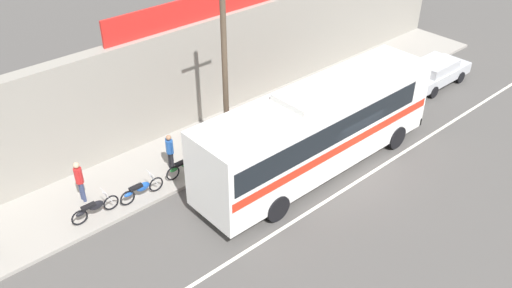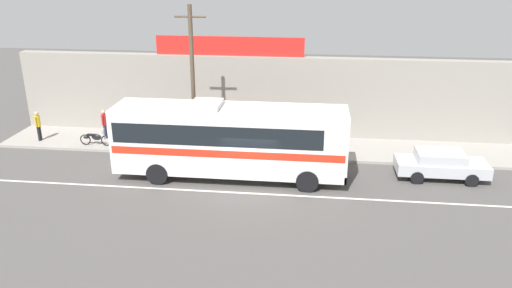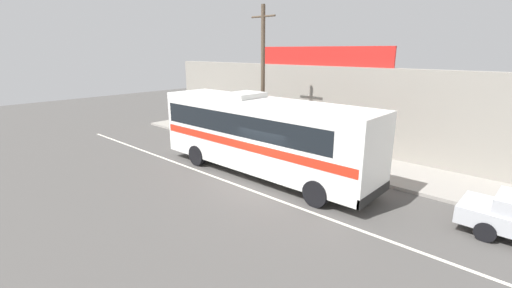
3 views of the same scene
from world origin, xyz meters
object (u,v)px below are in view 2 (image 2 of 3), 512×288
at_px(utility_pole, 193,79).
at_px(motorcycle_blue, 125,140).
at_px(pedestrian_by_curb, 104,122).
at_px(motorcycle_purple, 164,141).
at_px(pedestrian_far_right, 162,128).
at_px(intercity_bus, 228,137).
at_px(pedestrian_far_left, 38,124).
at_px(parked_car, 441,164).
at_px(motorcycle_green, 95,138).

bearing_deg(utility_pole, motorcycle_blue, 177.68).
distance_m(utility_pole, pedestrian_by_curb, 6.71).
distance_m(motorcycle_purple, motorcycle_blue, 2.16).
bearing_deg(utility_pole, pedestrian_by_curb, 165.33).
distance_m(motorcycle_purple, pedestrian_far_right, 0.88).
relative_size(motorcycle_blue, pedestrian_far_right, 1.16).
relative_size(utility_pole, motorcycle_blue, 4.21).
bearing_deg(pedestrian_by_curb, motorcycle_blue, -38.08).
height_order(utility_pole, motorcycle_purple, utility_pole).
distance_m(intercity_bus, pedestrian_far_left, 12.33).
bearing_deg(intercity_bus, pedestrian_far_left, 163.31).
xyz_separation_m(parked_car, motorcycle_green, (-18.49, 2.02, -0.17)).
bearing_deg(pedestrian_by_curb, intercity_bus, -27.96).
height_order(utility_pole, motorcycle_blue, utility_pole).
height_order(utility_pole, pedestrian_far_right, utility_pole).
relative_size(parked_car, utility_pole, 0.55).
distance_m(motorcycle_blue, motorcycle_green, 1.84).
distance_m(motorcycle_blue, pedestrian_far_right, 2.15).
height_order(intercity_bus, pedestrian_far_left, intercity_bus).
relative_size(motorcycle_purple, motorcycle_green, 1.02).
relative_size(pedestrian_by_curb, pedestrian_far_right, 1.08).
bearing_deg(motorcycle_green, intercity_bus, -20.79).
bearing_deg(utility_pole, pedestrian_far_left, 175.51).
bearing_deg(motorcycle_purple, motorcycle_blue, -175.60).
xyz_separation_m(motorcycle_blue, pedestrian_by_curb, (-1.72, 1.35, 0.59)).
bearing_deg(motorcycle_purple, utility_pole, -9.80).
xyz_separation_m(motorcycle_purple, motorcycle_blue, (-2.15, -0.17, 0.00)).
bearing_deg(motorcycle_blue, motorcycle_purple, 4.40).
xyz_separation_m(intercity_bus, pedestrian_by_curb, (-8.11, 4.30, -0.91)).
bearing_deg(pedestrian_far_right, pedestrian_far_left, -177.93).
bearing_deg(pedestrian_by_curb, utility_pole, -14.67).
xyz_separation_m(motorcycle_purple, pedestrian_far_left, (-7.55, 0.41, 0.60)).
distance_m(parked_car, motorcycle_purple, 14.64).
bearing_deg(pedestrian_by_curb, parked_car, -9.89).
xyz_separation_m(parked_car, utility_pole, (-12.59, 1.69, 3.46)).
distance_m(motorcycle_green, pedestrian_by_curb, 1.33).
bearing_deg(motorcycle_blue, pedestrian_far_right, 23.77).
relative_size(motorcycle_blue, pedestrian_far_left, 1.06).
distance_m(motorcycle_purple, motorcycle_green, 3.99).
distance_m(parked_car, utility_pole, 13.17).
height_order(utility_pole, motorcycle_green, utility_pole).
xyz_separation_m(pedestrian_by_curb, pedestrian_far_left, (-3.67, -0.77, 0.01)).
bearing_deg(pedestrian_far_right, motorcycle_blue, -156.23).
xyz_separation_m(motorcycle_blue, pedestrian_far_right, (1.91, 0.84, 0.51)).
relative_size(parked_car, motorcycle_blue, 2.32).
bearing_deg(motorcycle_purple, motorcycle_green, 179.98).
bearing_deg(pedestrian_by_curb, motorcycle_purple, -16.99).
xyz_separation_m(parked_car, pedestrian_by_curb, (-18.38, 3.21, 0.42)).
distance_m(motorcycle_green, pedestrian_far_left, 3.63).
bearing_deg(utility_pole, intercity_bus, -50.26).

